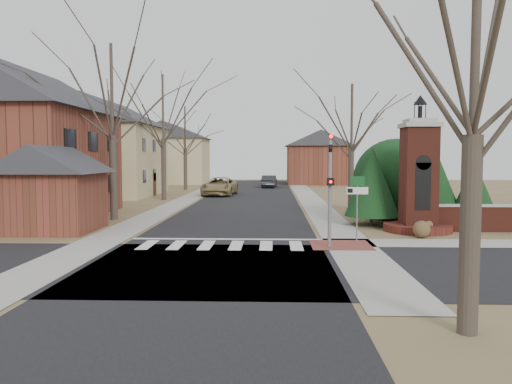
{
  "coord_description": "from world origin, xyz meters",
  "views": [
    {
      "loc": [
        2.09,
        -18.97,
        3.55
      ],
      "look_at": [
        1.21,
        6.0,
        1.8
      ],
      "focal_mm": 35.0,
      "sensor_mm": 36.0,
      "label": 1
    }
  ],
  "objects_px": {
    "sign_post": "(357,195)",
    "distant_car": "(269,181)",
    "traffic_signal_pole": "(330,182)",
    "pickup_truck": "(220,186)",
    "brick_gate_monument": "(418,186)"
  },
  "relations": [
    {
      "from": "traffic_signal_pole",
      "to": "distant_car",
      "type": "relative_size",
      "value": 1.04
    },
    {
      "from": "brick_gate_monument",
      "to": "pickup_truck",
      "type": "bearing_deg",
      "value": 118.08
    },
    {
      "from": "sign_post",
      "to": "distant_car",
      "type": "bearing_deg",
      "value": 96.08
    },
    {
      "from": "brick_gate_monument",
      "to": "distant_car",
      "type": "relative_size",
      "value": 1.49
    },
    {
      "from": "traffic_signal_pole",
      "to": "pickup_truck",
      "type": "distance_m",
      "value": 27.79
    },
    {
      "from": "pickup_truck",
      "to": "distant_car",
      "type": "height_order",
      "value": "pickup_truck"
    },
    {
      "from": "pickup_truck",
      "to": "brick_gate_monument",
      "type": "bearing_deg",
      "value": -57.68
    },
    {
      "from": "pickup_truck",
      "to": "traffic_signal_pole",
      "type": "bearing_deg",
      "value": -70.65
    },
    {
      "from": "pickup_truck",
      "to": "distant_car",
      "type": "distance_m",
      "value": 12.94
    },
    {
      "from": "brick_gate_monument",
      "to": "pickup_truck",
      "type": "distance_m",
      "value": 25.37
    },
    {
      "from": "brick_gate_monument",
      "to": "traffic_signal_pole",
      "type": "bearing_deg",
      "value": -136.76
    },
    {
      "from": "pickup_truck",
      "to": "distant_car",
      "type": "bearing_deg",
      "value": 73.74
    },
    {
      "from": "brick_gate_monument",
      "to": "pickup_truck",
      "type": "height_order",
      "value": "brick_gate_monument"
    },
    {
      "from": "traffic_signal_pole",
      "to": "pickup_truck",
      "type": "relative_size",
      "value": 0.75
    },
    {
      "from": "sign_post",
      "to": "pickup_truck",
      "type": "bearing_deg",
      "value": 108.57
    }
  ]
}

